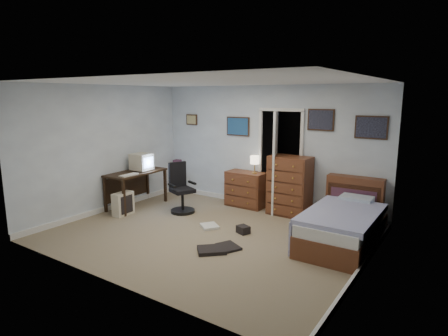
# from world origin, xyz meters

# --- Properties ---
(floor) EXTENTS (5.00, 4.00, 0.02)m
(floor) POSITION_xyz_m (0.00, 0.00, -0.01)
(floor) COLOR gray
(floor) RESTS_ON ground
(computer_desk) EXTENTS (0.65, 1.32, 0.75)m
(computer_desk) POSITION_xyz_m (-2.29, 0.48, 0.57)
(computer_desk) COLOR black
(computer_desk) RESTS_ON floor
(crt_monitor) EXTENTS (0.40, 0.38, 0.36)m
(crt_monitor) POSITION_xyz_m (-2.18, 0.63, 0.93)
(crt_monitor) COLOR beige
(crt_monitor) RESTS_ON computer_desk
(keyboard) EXTENTS (0.17, 0.40, 0.02)m
(keyboard) POSITION_xyz_m (-2.02, 0.13, 0.76)
(keyboard) COLOR beige
(keyboard) RESTS_ON computer_desk
(pc_tower) EXTENTS (0.22, 0.43, 0.45)m
(pc_tower) POSITION_xyz_m (-2.00, -0.07, 0.22)
(pc_tower) COLOR beige
(pc_tower) RESTS_ON floor
(office_chair) EXTENTS (0.63, 0.63, 0.99)m
(office_chair) POSITION_xyz_m (-1.19, 0.72, 0.38)
(office_chair) COLOR black
(office_chair) RESTS_ON floor
(media_stack) EXTENTS (0.16, 0.16, 0.78)m
(media_stack) POSITION_xyz_m (-2.32, 1.93, 0.39)
(media_stack) COLOR maroon
(media_stack) RESTS_ON floor
(low_dresser) EXTENTS (0.83, 0.43, 0.73)m
(low_dresser) POSITION_xyz_m (-0.32, 1.77, 0.37)
(low_dresser) COLOR brown
(low_dresser) RESTS_ON floor
(table_lamp) EXTENTS (0.19, 0.19, 0.36)m
(table_lamp) POSITION_xyz_m (-0.12, 1.77, 1.00)
(table_lamp) COLOR gold
(table_lamp) RESTS_ON low_dresser
(doorway) EXTENTS (0.96, 1.12, 2.05)m
(doorway) POSITION_xyz_m (0.35, 2.27, 1.00)
(doorway) COLOR black
(doorway) RESTS_ON floor
(tall_dresser) EXTENTS (0.80, 0.49, 1.15)m
(tall_dresser) POSITION_xyz_m (0.68, 1.75, 0.58)
(tall_dresser) COLOR brown
(tall_dresser) RESTS_ON floor
(headboard_bookcase) EXTENTS (0.98, 0.28, 0.88)m
(headboard_bookcase) POSITION_xyz_m (1.88, 1.86, 0.47)
(headboard_bookcase) COLOR brown
(headboard_bookcase) RESTS_ON floor
(bed) EXTENTS (1.02, 1.89, 0.62)m
(bed) POSITION_xyz_m (1.99, 0.81, 0.29)
(bed) COLOR brown
(bed) RESTS_ON floor
(wall_posters) EXTENTS (4.38, 0.04, 0.60)m
(wall_posters) POSITION_xyz_m (0.57, 1.98, 1.75)
(wall_posters) COLOR #331E11
(wall_posters) RESTS_ON floor
(floor_clutter) EXTENTS (1.21, 1.30, 0.13)m
(floor_clutter) POSITION_xyz_m (0.35, -0.12, 0.03)
(floor_clutter) COLOR black
(floor_clutter) RESTS_ON floor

